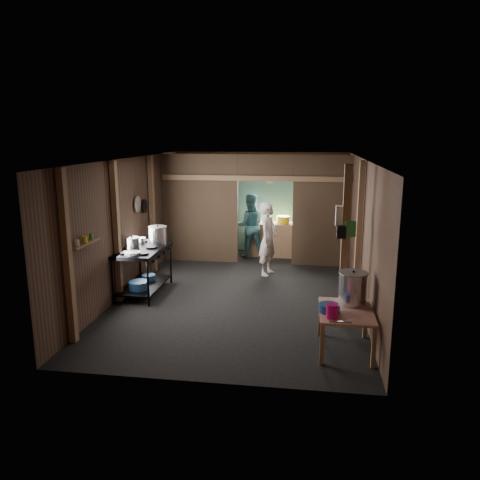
% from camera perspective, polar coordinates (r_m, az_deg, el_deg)
% --- Properties ---
extents(floor, '(4.50, 7.00, 0.00)m').
position_cam_1_polar(floor, '(9.36, 0.18, -6.31)').
color(floor, black).
rests_on(floor, ground).
extents(ceiling, '(4.50, 7.00, 0.00)m').
position_cam_1_polar(ceiling, '(8.86, 0.19, 9.79)').
color(ceiling, black).
rests_on(ceiling, ground).
extents(wall_back, '(4.50, 0.00, 2.60)m').
position_cam_1_polar(wall_back, '(12.45, 2.44, 4.61)').
color(wall_back, '#503727').
rests_on(wall_back, ground).
extents(wall_front, '(4.50, 0.00, 2.60)m').
position_cam_1_polar(wall_front, '(5.68, -4.78, -5.29)').
color(wall_front, '#503727').
rests_on(wall_front, ground).
extents(wall_left, '(0.00, 7.00, 2.60)m').
position_cam_1_polar(wall_left, '(9.59, -13.26, 1.85)').
color(wall_left, '#503727').
rests_on(wall_left, ground).
extents(wall_right, '(0.00, 7.00, 2.60)m').
position_cam_1_polar(wall_right, '(8.99, 14.53, 1.07)').
color(wall_right, '#503727').
rests_on(wall_right, ground).
extents(partition_left, '(1.85, 0.10, 2.60)m').
position_cam_1_polar(partition_left, '(11.39, -4.89, 3.82)').
color(partition_left, brown).
rests_on(partition_left, floor).
extents(partition_right, '(1.35, 0.10, 2.60)m').
position_cam_1_polar(partition_right, '(11.11, 9.88, 3.45)').
color(partition_right, brown).
rests_on(partition_right, floor).
extents(partition_header, '(1.30, 0.10, 0.60)m').
position_cam_1_polar(partition_header, '(11.03, 3.11, 8.79)').
color(partition_header, brown).
rests_on(partition_header, wall_back).
extents(turquoise_panel, '(4.40, 0.06, 2.50)m').
position_cam_1_polar(turquoise_panel, '(12.40, 2.41, 4.35)').
color(turquoise_panel, '#5A9B9D').
rests_on(turquoise_panel, wall_back).
extents(back_counter, '(1.20, 0.50, 0.85)m').
position_cam_1_polar(back_counter, '(12.04, 3.56, 0.09)').
color(back_counter, '#907453').
rests_on(back_counter, floor).
extents(wall_clock, '(0.20, 0.03, 0.20)m').
position_cam_1_polar(wall_clock, '(12.26, 3.59, 7.30)').
color(wall_clock, silver).
rests_on(wall_clock, wall_back).
extents(post_left_a, '(0.10, 0.12, 2.60)m').
position_cam_1_polar(post_left_a, '(7.26, -20.16, -2.05)').
color(post_left_a, '#907453').
rests_on(post_left_a, floor).
extents(post_left_b, '(0.10, 0.12, 2.60)m').
position_cam_1_polar(post_left_b, '(8.84, -14.70, 0.86)').
color(post_left_b, '#907453').
rests_on(post_left_b, floor).
extents(post_left_c, '(0.10, 0.12, 2.60)m').
position_cam_1_polar(post_left_c, '(10.68, -10.58, 3.05)').
color(post_left_c, '#907453').
rests_on(post_left_c, floor).
extents(post_right, '(0.10, 0.12, 2.60)m').
position_cam_1_polar(post_right, '(8.79, 14.21, 0.82)').
color(post_right, '#907453').
rests_on(post_right, floor).
extents(post_free, '(0.12, 0.12, 2.60)m').
position_cam_1_polar(post_free, '(7.69, 12.57, -0.77)').
color(post_free, '#907453').
rests_on(post_free, floor).
extents(cross_beam, '(4.40, 0.12, 0.12)m').
position_cam_1_polar(cross_beam, '(11.03, 1.76, 7.50)').
color(cross_beam, '#907453').
rests_on(cross_beam, wall_left).
extents(pan_lid_big, '(0.03, 0.34, 0.34)m').
position_cam_1_polar(pan_lid_big, '(9.89, -12.30, 4.27)').
color(pan_lid_big, gray).
rests_on(pan_lid_big, wall_left).
extents(pan_lid_small, '(0.03, 0.30, 0.30)m').
position_cam_1_polar(pan_lid_small, '(10.27, -11.51, 4.05)').
color(pan_lid_small, black).
rests_on(pan_lid_small, wall_left).
extents(wall_shelf, '(0.14, 0.80, 0.03)m').
position_cam_1_polar(wall_shelf, '(7.65, -18.27, -0.40)').
color(wall_shelf, '#907453').
rests_on(wall_shelf, wall_left).
extents(jar_white, '(0.07, 0.07, 0.10)m').
position_cam_1_polar(jar_white, '(7.42, -19.15, -0.35)').
color(jar_white, silver).
rests_on(jar_white, wall_shelf).
extents(jar_yellow, '(0.08, 0.08, 0.10)m').
position_cam_1_polar(jar_yellow, '(7.64, -18.31, 0.07)').
color(jar_yellow, yellow).
rests_on(jar_yellow, wall_shelf).
extents(jar_green, '(0.06, 0.06, 0.10)m').
position_cam_1_polar(jar_green, '(7.83, -17.60, 0.42)').
color(jar_green, green).
rests_on(jar_green, wall_shelf).
extents(bag_white, '(0.22, 0.15, 0.32)m').
position_cam_1_polar(bag_white, '(7.67, 12.33, 2.87)').
color(bag_white, silver).
rests_on(bag_white, post_free).
extents(bag_green, '(0.16, 0.12, 0.24)m').
position_cam_1_polar(bag_green, '(7.57, 13.24, 1.32)').
color(bag_green, green).
rests_on(bag_green, post_free).
extents(bag_black, '(0.14, 0.10, 0.20)m').
position_cam_1_polar(bag_black, '(7.55, 12.18, 0.95)').
color(bag_black, black).
rests_on(bag_black, post_free).
extents(gas_range, '(0.80, 1.55, 0.91)m').
position_cam_1_polar(gas_range, '(9.37, -11.59, -3.64)').
color(gas_range, black).
rests_on(gas_range, floor).
extents(prep_table, '(0.75, 1.03, 0.61)m').
position_cam_1_polar(prep_table, '(7.02, 12.61, -10.63)').
color(prep_table, tan).
rests_on(prep_table, floor).
extents(stove_pot_large, '(0.44, 0.44, 0.36)m').
position_cam_1_polar(stove_pot_large, '(9.56, -9.93, 0.58)').
color(stove_pot_large, silver).
rests_on(stove_pot_large, gas_range).
extents(stove_pot_med, '(0.35, 0.35, 0.24)m').
position_cam_1_polar(stove_pot_med, '(9.21, -12.92, -0.41)').
color(stove_pot_med, silver).
rests_on(stove_pot_med, gas_range).
extents(stove_saucepan, '(0.18, 0.18, 0.10)m').
position_cam_1_polar(stove_saucepan, '(9.69, -11.82, -0.01)').
color(stove_saucepan, silver).
rests_on(stove_saucepan, gas_range).
extents(frying_pan, '(0.48, 0.60, 0.07)m').
position_cam_1_polar(frying_pan, '(8.77, -12.88, -1.56)').
color(frying_pan, gray).
rests_on(frying_pan, gas_range).
extents(blue_tub_front, '(0.38, 0.38, 0.15)m').
position_cam_1_polar(blue_tub_front, '(9.15, -12.17, -5.37)').
color(blue_tub_front, navy).
rests_on(blue_tub_front, gas_range).
extents(blue_tub_back, '(0.27, 0.27, 0.11)m').
position_cam_1_polar(blue_tub_back, '(9.68, -10.99, -4.47)').
color(blue_tub_back, navy).
rests_on(blue_tub_back, gas_range).
extents(stock_pot, '(0.46, 0.46, 0.50)m').
position_cam_1_polar(stock_pot, '(7.13, 13.49, -5.74)').
color(stock_pot, silver).
rests_on(stock_pot, prep_table).
extents(wash_basin, '(0.32, 0.32, 0.11)m').
position_cam_1_polar(wash_basin, '(6.79, 10.76, -8.09)').
color(wash_basin, navy).
rests_on(wash_basin, prep_table).
extents(pink_bucket, '(0.16, 0.16, 0.19)m').
position_cam_1_polar(pink_bucket, '(6.57, 11.09, -8.44)').
color(pink_bucket, '#C50C6B').
rests_on(pink_bucket, prep_table).
extents(knife, '(0.30, 0.06, 0.01)m').
position_cam_1_polar(knife, '(6.49, 12.05, -9.63)').
color(knife, silver).
rests_on(knife, prep_table).
extents(yellow_tub, '(0.33, 0.33, 0.18)m').
position_cam_1_polar(yellow_tub, '(11.92, 5.22, 2.46)').
color(yellow_tub, yellow).
rests_on(yellow_tub, back_counter).
extents(red_cup, '(0.13, 0.13, 0.15)m').
position_cam_1_polar(red_cup, '(11.97, 1.99, 2.48)').
color(red_cup, red).
rests_on(red_cup, back_counter).
extents(cook, '(0.54, 0.68, 1.61)m').
position_cam_1_polar(cook, '(10.33, 3.44, 0.14)').
color(cook, silver).
rests_on(cook, floor).
extents(worker_back, '(0.90, 0.77, 1.60)m').
position_cam_1_polar(worker_back, '(11.81, 1.20, 1.73)').
color(worker_back, '#39747A').
rests_on(worker_back, floor).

